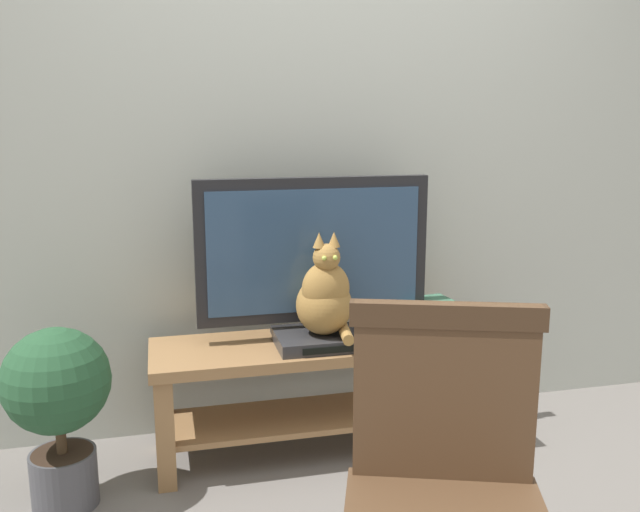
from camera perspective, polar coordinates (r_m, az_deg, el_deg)
back_wall at (r=3.01m, az=-0.57°, el=12.07°), size 7.00×0.12×2.80m
tv_stand at (r=2.83m, az=-0.24°, el=-9.88°), size 1.34×0.42×0.48m
tv at (r=2.74m, az=-0.53°, el=0.08°), size 0.96×0.20×0.66m
media_box at (r=2.72m, az=0.34°, el=-7.07°), size 0.38×0.25×0.05m
cat at (r=2.66m, az=0.43°, el=-3.47°), size 0.22×0.28×0.42m
wooden_chair at (r=1.70m, az=10.58°, el=-17.99°), size 0.60×0.60×0.94m
book_stack at (r=2.95m, az=8.80°, el=-4.85°), size 0.25×0.20×0.13m
potted_plant at (r=2.59m, az=-21.25°, el=-11.19°), size 0.37×0.37×0.67m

